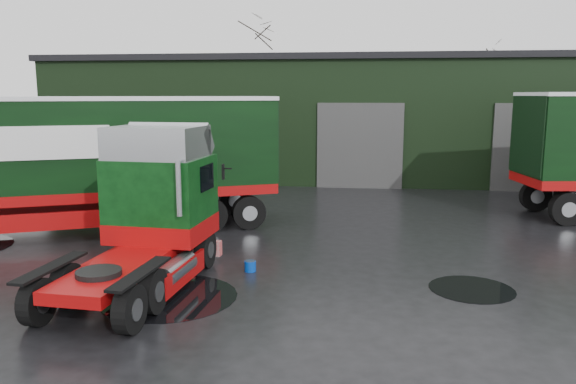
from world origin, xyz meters
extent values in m
plane|color=black|center=(0.00, 0.00, 0.00)|extent=(100.00, 100.00, 0.00)
cube|color=black|center=(2.00, 20.00, 3.00)|extent=(32.00, 12.00, 6.00)
cube|color=black|center=(2.00, 20.00, 6.15)|extent=(32.40, 12.40, 0.30)
cylinder|color=#0735A4|center=(-0.68, 0.77, 0.13)|extent=(0.32, 0.32, 0.27)
cylinder|color=black|center=(-2.11, -1.23, 0.00)|extent=(3.01, 3.01, 0.01)
cylinder|color=black|center=(4.59, 0.12, 0.00)|extent=(1.93, 1.93, 0.01)
camera|label=1|loc=(1.97, -12.55, 4.39)|focal=35.00mm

